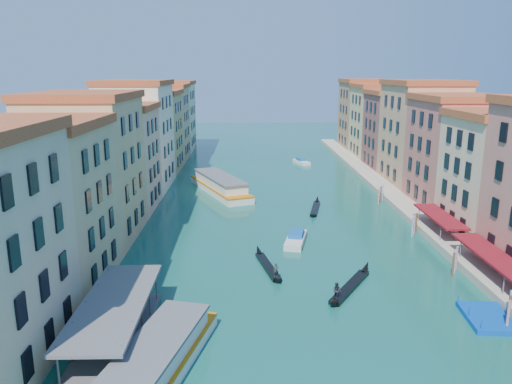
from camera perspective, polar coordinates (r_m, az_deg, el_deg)
The scene contains 15 objects.
left_bank_palazzos at distance 94.93m, azimuth -14.20°, elevation 5.41°, with size 12.80×128.40×21.00m.
right_bank_palazzos at distance 99.17m, azimuth 19.40°, elevation 5.42°, with size 12.80×128.40×21.00m.
quay at distance 98.30m, azimuth 14.61°, elevation 0.20°, with size 4.00×140.00×1.00m, color #9E967F.
restaurant_awnings at distance 60.08m, azimuth 25.74°, elevation -6.81°, with size 3.20×44.55×3.12m.
vaporetto_stop at distance 45.71m, azimuth -15.77°, elevation -14.46°, with size 5.40×16.40×3.65m.
mooring_poles_right at distance 64.30m, azimuth 20.81°, elevation -6.63°, with size 1.44×54.24×3.20m.
mooring_poles_left at distance 46.45m, azimuth -18.85°, elevation -14.42°, with size 0.24×8.24×3.20m.
vaporetto_near at distance 39.87m, azimuth -11.84°, elevation -19.00°, with size 8.75×19.30×2.80m.
vaporetto_far at distance 95.52m, azimuth -4.12°, elevation 0.81°, with size 12.96×21.98×3.24m.
gondola_fore at distance 59.30m, azimuth 1.36°, elevation -8.36°, with size 3.15×11.02×2.21m.
gondola_right at distance 54.66m, azimuth 10.62°, elevation -10.47°, with size 7.23×10.90×2.45m.
gondola_far at distance 84.26m, azimuth 6.79°, elevation -1.78°, with size 3.25×11.33×1.62m.
motorboat_mid at distance 67.95m, azimuth 4.58°, elevation -5.30°, with size 3.84×7.57×1.50m.
motorboat_far at distance 126.24m, azimuth 5.20°, elevation 3.50°, with size 3.97×6.88×1.36m.
blue_dock at distance 52.51m, azimuth 24.93°, elevation -12.90°, with size 4.44×6.23×0.49m.
Camera 1 is at (-4.82, -26.96, 22.56)m, focal length 35.00 mm.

